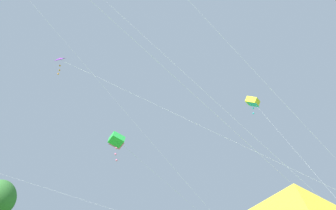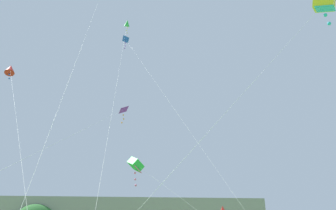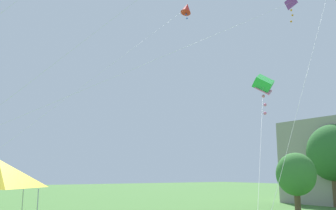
# 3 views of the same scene
# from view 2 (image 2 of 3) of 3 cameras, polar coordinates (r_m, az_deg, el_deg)

# --- Properties ---
(kite_green_diamond_0) EXTENTS (1.73, 25.78, 25.83)m
(kite_green_diamond_0) POSITION_cam_2_polar(r_m,az_deg,el_deg) (40.69, -6.26, 12.23)
(kite_green_diamond_0) COLOR silver
(kite_green_diamond_0) RESTS_ON ground
(kite_red_diamond_1) EXTENTS (10.42, 20.35, 17.46)m
(kite_red_diamond_1) POSITION_cam_2_polar(r_m,az_deg,el_deg) (34.42, -22.91, 5.04)
(kite_red_diamond_1) COLOR silver
(kite_red_diamond_1) RESTS_ON ground
(kite_red_diamond_2) EXTENTS (2.53, 25.83, 7.86)m
(kite_red_diamond_2) POSITION_cam_2_polar(r_m,az_deg,el_deg) (42.44, 8.36, -15.51)
(kite_red_diamond_2) COLOR silver
(kite_red_diamond_2) RESTS_ON ground
(kite_purple_delta_3) EXTENTS (3.63, 25.77, 13.94)m
(kite_purple_delta_3) POSITION_cam_2_polar(r_m,az_deg,el_deg) (31.20, -6.98, -0.87)
(kite_purple_delta_3) COLOR silver
(kite_purple_delta_3) RESTS_ON ground
(kite_green_box_5) EXTENTS (8.43, 9.73, 8.50)m
(kite_green_box_5) POSITION_cam_2_polar(r_m,az_deg,el_deg) (25.81, -4.94, -9.08)
(kite_green_box_5) COLOR silver
(kite_green_box_5) RESTS_ON ground
(kite_yellow_box_7) EXTENTS (11.38, 6.68, 13.65)m
(kite_yellow_box_7) POSITION_cam_2_polar(r_m,az_deg,el_deg) (20.13, 22.68, 14.01)
(kite_yellow_box_7) COLOR silver
(kite_yellow_box_7) RESTS_ON ground
(kite_blue_delta_8) EXTENTS (10.04, 24.63, 28.24)m
(kite_blue_delta_8) POSITION_cam_2_polar(r_m,az_deg,el_deg) (47.50, -6.37, 9.70)
(kite_blue_delta_8) COLOR silver
(kite_blue_delta_8) RESTS_ON ground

